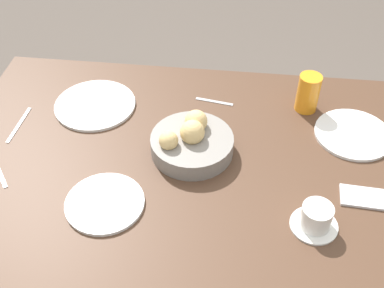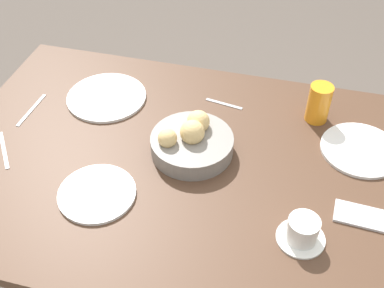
{
  "view_description": "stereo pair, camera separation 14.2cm",
  "coord_description": "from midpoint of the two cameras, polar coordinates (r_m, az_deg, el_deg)",
  "views": [
    {
      "loc": [
        -0.07,
        0.98,
        1.78
      ],
      "look_at": [
        0.05,
        -0.05,
        0.8
      ],
      "focal_mm": 45.0,
      "sensor_mm": 36.0,
      "label": 1
    },
    {
      "loc": [
        -0.21,
        0.95,
        1.78
      ],
      "look_at": [
        0.05,
        -0.05,
        0.8
      ],
      "focal_mm": 45.0,
      "sensor_mm": 36.0,
      "label": 2
    }
  ],
  "objects": [
    {
      "name": "spoon_coffee",
      "position": [
        1.62,
        0.03,
        4.95
      ],
      "size": [
        0.13,
        0.03,
        0.0
      ],
      "color": "#B7B7BC",
      "rests_on": "dining_table"
    },
    {
      "name": "coffee_cup",
      "position": [
        1.25,
        11.32,
        -8.78
      ],
      "size": [
        0.12,
        0.12,
        0.07
      ],
      "color": "white",
      "rests_on": "dining_table"
    },
    {
      "name": "plate_far_center",
      "position": [
        1.33,
        -13.34,
        -6.99
      ],
      "size": [
        0.21,
        0.21,
        0.01
      ],
      "color": "white",
      "rests_on": "dining_table"
    },
    {
      "name": "bread_basket",
      "position": [
        1.42,
        -2.94,
        0.16
      ],
      "size": [
        0.25,
        0.25,
        0.11
      ],
      "color": "gray",
      "rests_on": "dining_table"
    },
    {
      "name": "fork_silver",
      "position": [
        1.65,
        -22.18,
        2.02
      ],
      "size": [
        0.02,
        0.17,
        0.0
      ],
      "color": "#B7B7BC",
      "rests_on": "dining_table"
    },
    {
      "name": "juice_glass",
      "position": [
        1.58,
        11.12,
        5.86
      ],
      "size": [
        0.07,
        0.07,
        0.13
      ],
      "color": "orange",
      "rests_on": "dining_table"
    },
    {
      "name": "dining_table",
      "position": [
        1.47,
        -1.18,
        -5.01
      ],
      "size": [
        1.55,
        0.97,
        0.77
      ],
      "color": "#4C3323",
      "rests_on": "ground_plane"
    },
    {
      "name": "plate_near_left",
      "position": [
        1.55,
        16.12,
        1.01
      ],
      "size": [
        0.24,
        0.24,
        0.01
      ],
      "color": "white",
      "rests_on": "dining_table"
    },
    {
      "name": "cell_phone",
      "position": [
        1.37,
        17.42,
        -6.28
      ],
      "size": [
        0.15,
        0.08,
        0.01
      ],
      "color": "silver",
      "rests_on": "dining_table"
    },
    {
      "name": "plate_near_right",
      "position": [
        1.65,
        -13.85,
        4.43
      ],
      "size": [
        0.27,
        0.27,
        0.01
      ],
      "color": "white",
      "rests_on": "dining_table"
    }
  ]
}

